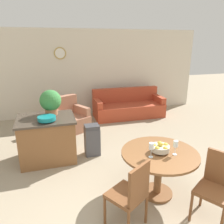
% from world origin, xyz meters
% --- Properties ---
extents(wall_back, '(8.00, 0.09, 2.70)m').
position_xyz_m(wall_back, '(-0.00, 5.37, 1.35)').
color(wall_back, beige).
rests_on(wall_back, ground_plane).
extents(dining_table, '(1.15, 1.15, 0.73)m').
position_xyz_m(dining_table, '(0.41, 0.92, 0.57)').
color(dining_table, brown).
rests_on(dining_table, ground_plane).
extents(dining_chair_near_left, '(0.58, 0.58, 0.95)m').
position_xyz_m(dining_chair_near_left, '(-0.23, 0.43, 0.53)').
color(dining_chair_near_left, brown).
rests_on(dining_chair_near_left, ground_plane).
extents(dining_chair_near_right, '(0.58, 0.58, 0.95)m').
position_xyz_m(dining_chair_near_right, '(0.90, 0.27, 0.53)').
color(dining_chair_near_right, brown).
rests_on(dining_chair_near_right, ground_plane).
extents(fruit_bowl, '(0.28, 0.28, 0.17)m').
position_xyz_m(fruit_bowl, '(0.41, 0.92, 0.81)').
color(fruit_bowl, '#B7B29E').
rests_on(fruit_bowl, dining_table).
extents(wine_glass_left, '(0.07, 0.07, 0.22)m').
position_xyz_m(wine_glass_left, '(0.22, 0.82, 0.90)').
color(wine_glass_left, silver).
rests_on(wine_glass_left, dining_table).
extents(wine_glass_right, '(0.07, 0.07, 0.22)m').
position_xyz_m(wine_glass_right, '(0.59, 0.79, 0.90)').
color(wine_glass_right, silver).
rests_on(wine_glass_right, dining_table).
extents(kitchen_island, '(1.10, 0.87, 0.89)m').
position_xyz_m(kitchen_island, '(-1.20, 2.54, 0.45)').
color(kitchen_island, brown).
rests_on(kitchen_island, ground_plane).
extents(teal_bowl, '(0.33, 0.33, 0.10)m').
position_xyz_m(teal_bowl, '(-1.18, 2.33, 0.95)').
color(teal_bowl, '#147A7F').
rests_on(teal_bowl, kitchen_island).
extents(potted_plant, '(0.43, 0.43, 0.51)m').
position_xyz_m(potted_plant, '(-1.08, 2.74, 1.16)').
color(potted_plant, '#A36642').
rests_on(potted_plant, kitchen_island).
extents(trash_bin, '(0.31, 0.26, 0.67)m').
position_xyz_m(trash_bin, '(-0.31, 2.47, 0.33)').
color(trash_bin, '#47474C').
rests_on(trash_bin, ground_plane).
extents(couch, '(2.21, 0.95, 0.87)m').
position_xyz_m(couch, '(1.33, 4.66, 0.30)').
color(couch, '#B24228').
rests_on(couch, ground_plane).
extents(armchair, '(1.10, 1.10, 0.90)m').
position_xyz_m(armchair, '(-0.62, 4.01, 0.30)').
color(armchair, '#A87056').
rests_on(armchair, ground_plane).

